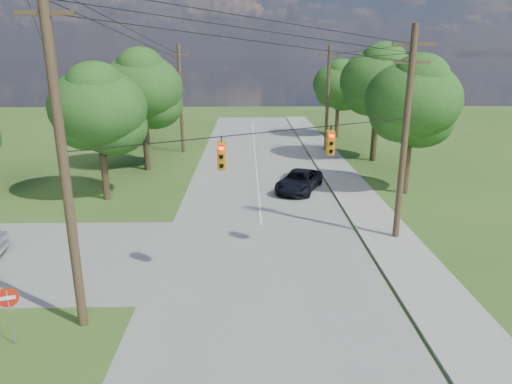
{
  "coord_description": "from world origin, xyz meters",
  "views": [
    {
      "loc": [
        1.22,
        -13.8,
        9.16
      ],
      "look_at": [
        1.6,
        5.0,
        3.46
      ],
      "focal_mm": 32.0,
      "sensor_mm": 36.0,
      "label": 1
    }
  ],
  "objects_px": {
    "do_not_enter_sign": "(8,303)",
    "pole_sw": "(62,151)",
    "pole_north_e": "(328,98)",
    "pole_north_w": "(181,99)",
    "pole_ne": "(405,134)",
    "car_main_north": "(299,181)"
  },
  "relations": [
    {
      "from": "do_not_enter_sign",
      "to": "pole_sw",
      "type": "bearing_deg",
      "value": 12.94
    },
    {
      "from": "pole_north_e",
      "to": "pole_north_w",
      "type": "distance_m",
      "value": 13.9
    },
    {
      "from": "pole_north_e",
      "to": "pole_north_w",
      "type": "bearing_deg",
      "value": 180.0
    },
    {
      "from": "pole_north_w",
      "to": "pole_ne",
      "type": "bearing_deg",
      "value": -57.71
    },
    {
      "from": "pole_ne",
      "to": "pole_north_e",
      "type": "bearing_deg",
      "value": 90.0
    },
    {
      "from": "car_main_north",
      "to": "pole_north_e",
      "type": "bearing_deg",
      "value": 95.63
    },
    {
      "from": "pole_sw",
      "to": "car_main_north",
      "type": "relative_size",
      "value": 2.38
    },
    {
      "from": "pole_sw",
      "to": "pole_north_e",
      "type": "distance_m",
      "value": 32.55
    },
    {
      "from": "pole_sw",
      "to": "pole_ne",
      "type": "height_order",
      "value": "pole_sw"
    },
    {
      "from": "pole_ne",
      "to": "pole_north_w",
      "type": "height_order",
      "value": "pole_ne"
    },
    {
      "from": "pole_ne",
      "to": "pole_north_w",
      "type": "xyz_separation_m",
      "value": [
        -13.9,
        22.0,
        -0.34
      ]
    },
    {
      "from": "pole_sw",
      "to": "pole_ne",
      "type": "distance_m",
      "value": 15.51
    },
    {
      "from": "car_main_north",
      "to": "do_not_enter_sign",
      "type": "bearing_deg",
      "value": -100.53
    },
    {
      "from": "pole_ne",
      "to": "car_main_north",
      "type": "bearing_deg",
      "value": 115.34
    },
    {
      "from": "pole_north_w",
      "to": "do_not_enter_sign",
      "type": "distance_m",
      "value": 30.97
    },
    {
      "from": "pole_north_e",
      "to": "car_main_north",
      "type": "xyz_separation_m",
      "value": [
        -4.07,
        -13.4,
        -4.4
      ]
    },
    {
      "from": "pole_ne",
      "to": "car_main_north",
      "type": "distance_m",
      "value": 10.63
    },
    {
      "from": "pole_ne",
      "to": "pole_north_w",
      "type": "bearing_deg",
      "value": 122.29
    },
    {
      "from": "pole_north_e",
      "to": "do_not_enter_sign",
      "type": "xyz_separation_m",
      "value": [
        -15.35,
        -30.72,
        -3.61
      ]
    },
    {
      "from": "pole_ne",
      "to": "do_not_enter_sign",
      "type": "bearing_deg",
      "value": -150.4
    },
    {
      "from": "pole_north_e",
      "to": "car_main_north",
      "type": "bearing_deg",
      "value": -106.91
    },
    {
      "from": "pole_sw",
      "to": "do_not_enter_sign",
      "type": "distance_m",
      "value": 5.18
    }
  ]
}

